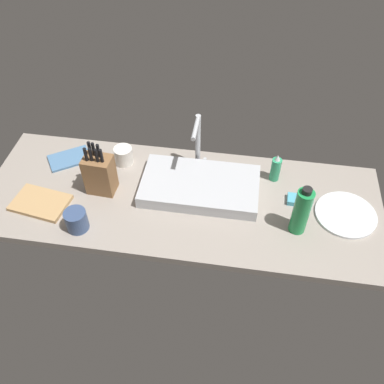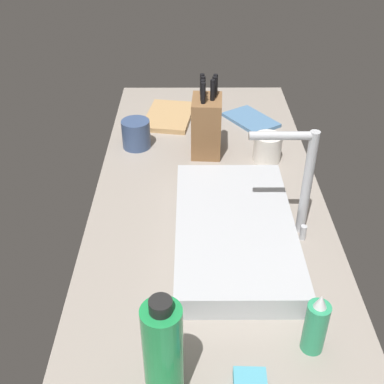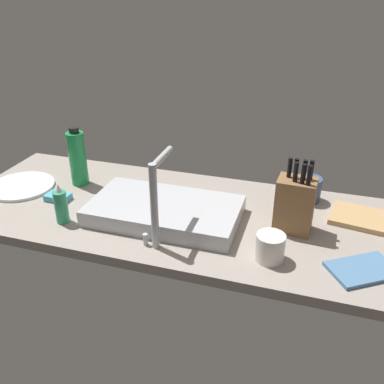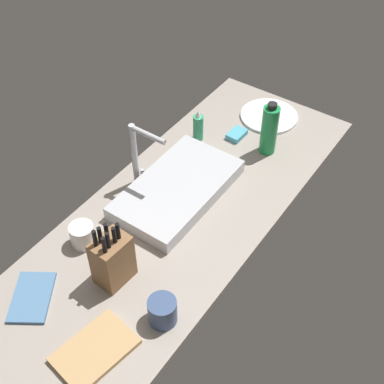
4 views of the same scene
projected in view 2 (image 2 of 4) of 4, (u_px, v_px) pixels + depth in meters
The scene contains 10 objects.
countertop_slab at pixel (210, 225), 130.47cm from camera, with size 176.41×64.80×3.50cm, color gray.
sink_basin at pixel (234, 230), 121.46cm from camera, with size 51.96×29.01×5.79cm, color #B7BABF.
faucet at pixel (301, 175), 116.15cm from camera, with size 5.50×16.12×28.46cm.
knife_block at pixel (208, 125), 153.10cm from camera, with size 12.75×9.83×25.03cm.
cutting_board at pixel (169, 116), 178.03cm from camera, with size 23.72×15.82×1.80cm, color tan.
soap_bottle at pixel (316, 326), 92.68cm from camera, with size 4.49×4.49×14.41cm.
water_bottle at pixel (163, 354), 81.61cm from camera, with size 6.87×6.87×24.04cm.
dish_towel at pixel (251, 120), 176.31cm from camera, with size 19.22×12.17×1.20cm, color teal.
coffee_mug at pixel (267, 148), 152.27cm from camera, with size 8.71×8.71×8.52cm, color silver.
ceramic_cup at pixel (136, 134), 158.97cm from camera, with size 9.20×9.20×9.29cm, color #384C75.
Camera 2 is at (101.88, -5.16, 83.72)cm, focal length 45.74 mm.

